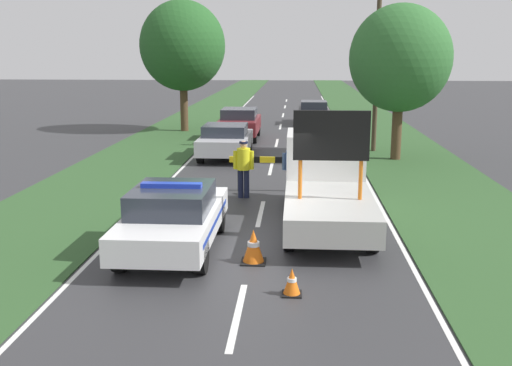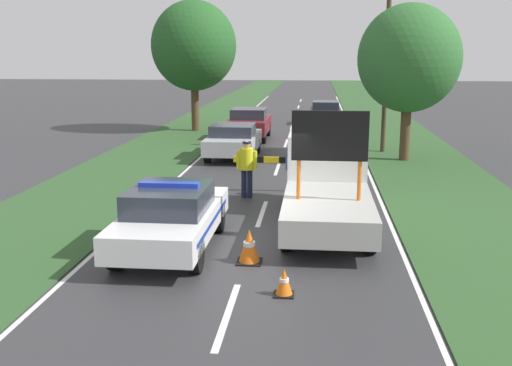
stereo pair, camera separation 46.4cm
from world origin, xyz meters
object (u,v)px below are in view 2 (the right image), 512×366
police_officer (247,164)px  road_barrier (279,163)px  traffic_cone_centre_front (284,282)px  utility_pole (387,58)px  pedestrian_civilian (295,166)px  roadside_tree_near_right (194,46)px  roadside_tree_near_left (409,59)px  police_car (171,216)px  queued_car_sedan_black (325,112)px  queued_car_sedan_silver (233,140)px  queued_car_wagon_maroon (249,123)px  traffic_cone_near_police (249,246)px  work_truck (327,181)px

police_officer → road_barrier: bearing=-123.6°
road_barrier → traffic_cone_centre_front: road_barrier is taller
police_officer → utility_pole: size_ratio=0.22×
pedestrian_civilian → roadside_tree_near_right: bearing=133.3°
road_barrier → roadside_tree_near_left: size_ratio=0.46×
traffic_cone_centre_front → roadside_tree_near_left: roadside_tree_near_left is taller
police_car → roadside_tree_near_right: bearing=99.0°
queued_car_sedan_black → roadside_tree_near_right: roadside_tree_near_right is taller
roadside_tree_near_left → utility_pole: 2.13m
pedestrian_civilian → queued_car_sedan_silver: size_ratio=0.39×
utility_pole → queued_car_wagon_maroon: bearing=151.9°
roadside_tree_near_right → traffic_cone_near_police: bearing=-75.7°
pedestrian_civilian → queued_car_sedan_silver: bearing=134.0°
work_truck → road_barrier: size_ratio=2.04×
pedestrian_civilian → queued_car_wagon_maroon: pedestrian_civilian is taller
roadside_tree_near_right → work_truck: bearing=-68.2°
pedestrian_civilian → traffic_cone_near_police: 5.93m
queued_car_sedan_silver → roadside_tree_near_left: size_ratio=0.68×
police_officer → utility_pole: utility_pole is taller
police_car → queued_car_sedan_silver: size_ratio=1.10×
traffic_cone_centre_front → roadside_tree_near_right: (-6.10, 22.31, 4.33)m
queued_car_sedan_silver → queued_car_wagon_maroon: queued_car_wagon_maroon is taller
police_officer → queued_car_wagon_maroon: (-1.28, 12.19, -0.21)m
roadside_tree_near_left → work_truck: bearing=-109.5°
police_officer → roadside_tree_near_left: (5.56, 6.84, 2.99)m
queued_car_wagon_maroon → queued_car_sedan_black: (3.85, 6.84, -0.07)m
police_car → road_barrier: police_car is taller
police_car → queued_car_sedan_silver: (-0.25, 11.77, -0.03)m
work_truck → pedestrian_civilian: work_truck is taller
traffic_cone_centre_front → roadside_tree_near_right: size_ratio=0.07×
traffic_cone_near_police → queued_car_sedan_black: 24.72m
work_truck → police_officer: (-2.33, 2.28, -0.02)m
police_car → queued_car_sedan_black: bearing=80.4°
work_truck → queued_car_sedan_black: size_ratio=1.41×
queued_car_wagon_maroon → roadside_tree_near_left: 9.26m
traffic_cone_centre_front → queued_car_sedan_black: 26.31m
traffic_cone_centre_front → queued_car_sedan_silver: bearing=101.4°
road_barrier → police_officer: size_ratio=1.65×
queued_car_sedan_silver → traffic_cone_near_police: bearing=99.3°
road_barrier → pedestrian_civilian: size_ratio=1.76×
queued_car_sedan_silver → queued_car_wagon_maroon: size_ratio=0.99×
work_truck → traffic_cone_near_police: bearing=60.5°
traffic_cone_near_police → roadside_tree_near_left: size_ratio=0.12×
work_truck → roadside_tree_near_right: roadside_tree_near_right is taller
queued_car_sedan_silver → roadside_tree_near_right: (-3.24, 8.21, 3.85)m
queued_car_wagon_maroon → queued_car_sedan_silver: bearing=89.3°
road_barrier → police_car: bearing=-109.4°
queued_car_sedan_black → roadside_tree_near_left: bearing=103.8°
police_car → work_truck: (3.43, 2.65, 0.29)m
police_officer → traffic_cone_centre_front: 7.45m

